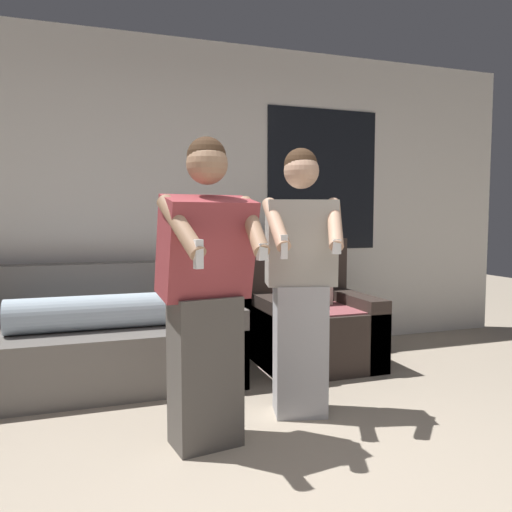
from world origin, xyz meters
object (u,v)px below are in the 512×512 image
at_px(armchair, 310,322).
at_px(person_left, 206,296).
at_px(couch, 92,342).
at_px(person_right, 301,282).

bearing_deg(armchair, person_left, -133.66).
bearing_deg(couch, armchair, -2.15).
relative_size(armchair, person_right, 0.63).
height_order(couch, person_right, person_right).
xyz_separation_m(armchair, person_right, (-0.52, -0.97, 0.48)).
bearing_deg(couch, person_right, -40.90).
relative_size(couch, person_right, 1.28).
distance_m(couch, person_right, 1.66).
relative_size(armchair, person_left, 0.63).
height_order(armchair, person_right, person_right).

